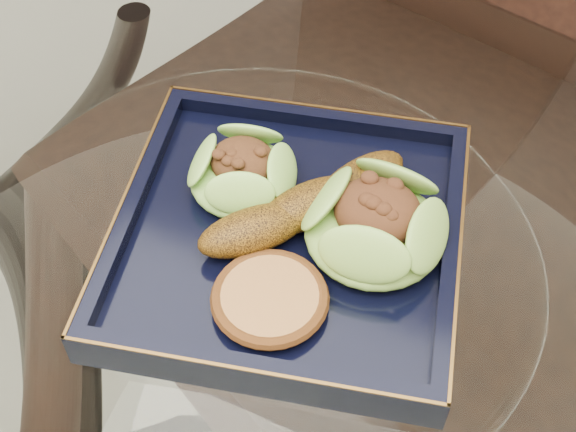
% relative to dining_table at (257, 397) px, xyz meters
% --- Properties ---
extents(dining_table, '(1.13, 1.13, 0.77)m').
position_rel_dining_table_xyz_m(dining_table, '(0.00, 0.00, 0.00)').
color(dining_table, white).
rests_on(dining_table, ground).
extents(dining_chair, '(0.46, 0.46, 0.88)m').
position_rel_dining_table_xyz_m(dining_chair, '(-0.03, 0.38, -0.11)').
color(dining_chair, '#321910').
rests_on(dining_chair, ground).
extents(navy_plate, '(0.33, 0.33, 0.02)m').
position_rel_dining_table_xyz_m(navy_plate, '(0.01, 0.06, 0.17)').
color(navy_plate, black).
rests_on(navy_plate, dining_table).
extents(lettuce_wrap_left, '(0.10, 0.10, 0.03)m').
position_rel_dining_table_xyz_m(lettuce_wrap_left, '(-0.05, 0.09, 0.20)').
color(lettuce_wrap_left, '#64982C').
rests_on(lettuce_wrap_left, navy_plate).
extents(lettuce_wrap_right, '(0.14, 0.14, 0.04)m').
position_rel_dining_table_xyz_m(lettuce_wrap_right, '(0.07, 0.08, 0.20)').
color(lettuce_wrap_right, olive).
rests_on(lettuce_wrap_right, navy_plate).
extents(roasted_plantain, '(0.13, 0.17, 0.03)m').
position_rel_dining_table_xyz_m(roasted_plantain, '(0.01, 0.08, 0.20)').
color(roasted_plantain, '#68410B').
rests_on(roasted_plantain, navy_plate).
extents(crumb_patty, '(0.10, 0.10, 0.01)m').
position_rel_dining_table_xyz_m(crumb_patty, '(0.02, -0.01, 0.19)').
color(crumb_patty, '#B0783A').
rests_on(crumb_patty, navy_plate).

